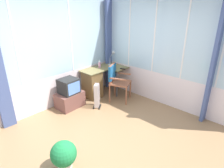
{
  "coord_description": "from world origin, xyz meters",
  "views": [
    {
      "loc": [
        -2.16,
        -2.1,
        2.4
      ],
      "look_at": [
        0.71,
        0.58,
        0.76
      ],
      "focal_mm": 31.2,
      "sensor_mm": 36.0,
      "label": 1
    }
  ],
  "objects_px": {
    "tv_remote": "(123,69)",
    "wooden_armchair": "(116,77)",
    "desk": "(93,83)",
    "space_heater": "(97,95)",
    "tv_on_stand": "(70,95)",
    "potted_plant": "(64,155)",
    "desk_lamp": "(113,55)",
    "spray_bottle": "(100,64)"
  },
  "relations": [
    {
      "from": "tv_remote",
      "to": "wooden_armchair",
      "type": "relative_size",
      "value": 0.15
    },
    {
      "from": "desk_lamp",
      "to": "potted_plant",
      "type": "height_order",
      "value": "desk_lamp"
    },
    {
      "from": "desk",
      "to": "potted_plant",
      "type": "height_order",
      "value": "desk"
    },
    {
      "from": "tv_on_stand",
      "to": "potted_plant",
      "type": "xyz_separation_m",
      "value": [
        -1.23,
        -1.56,
        -0.07
      ]
    },
    {
      "from": "space_heater",
      "to": "tv_on_stand",
      "type": "bearing_deg",
      "value": 132.52
    },
    {
      "from": "desk",
      "to": "spray_bottle",
      "type": "distance_m",
      "value": 0.54
    },
    {
      "from": "spray_bottle",
      "to": "tv_on_stand",
      "type": "height_order",
      "value": "spray_bottle"
    },
    {
      "from": "tv_remote",
      "to": "spray_bottle",
      "type": "distance_m",
      "value": 0.66
    },
    {
      "from": "desk",
      "to": "wooden_armchair",
      "type": "height_order",
      "value": "wooden_armchair"
    },
    {
      "from": "desk_lamp",
      "to": "potted_plant",
      "type": "distance_m",
      "value": 3.25
    },
    {
      "from": "spray_bottle",
      "to": "tv_on_stand",
      "type": "distance_m",
      "value": 1.22
    },
    {
      "from": "desk_lamp",
      "to": "tv_remote",
      "type": "relative_size",
      "value": 2.78
    },
    {
      "from": "tv_on_stand",
      "to": "space_heater",
      "type": "height_order",
      "value": "tv_on_stand"
    },
    {
      "from": "desk",
      "to": "tv_remote",
      "type": "distance_m",
      "value": 0.88
    },
    {
      "from": "tv_on_stand",
      "to": "space_heater",
      "type": "bearing_deg",
      "value": -47.48
    },
    {
      "from": "desk_lamp",
      "to": "spray_bottle",
      "type": "distance_m",
      "value": 0.48
    },
    {
      "from": "space_heater",
      "to": "wooden_armchair",
      "type": "bearing_deg",
      "value": -5.53
    },
    {
      "from": "space_heater",
      "to": "potted_plant",
      "type": "bearing_deg",
      "value": -147.75
    },
    {
      "from": "desk_lamp",
      "to": "potted_plant",
      "type": "bearing_deg",
      "value": -151.12
    },
    {
      "from": "desk",
      "to": "spray_bottle",
      "type": "bearing_deg",
      "value": 9.61
    },
    {
      "from": "tv_on_stand",
      "to": "potted_plant",
      "type": "height_order",
      "value": "tv_on_stand"
    },
    {
      "from": "desk",
      "to": "space_heater",
      "type": "height_order",
      "value": "desk"
    },
    {
      "from": "tv_on_stand",
      "to": "space_heater",
      "type": "xyz_separation_m",
      "value": [
        0.45,
        -0.49,
        -0.01
      ]
    },
    {
      "from": "desk",
      "to": "space_heater",
      "type": "relative_size",
      "value": 1.91
    },
    {
      "from": "tv_remote",
      "to": "space_heater",
      "type": "xyz_separation_m",
      "value": [
        -0.97,
        0.0,
        -0.45
      ]
    },
    {
      "from": "tv_remote",
      "to": "tv_on_stand",
      "type": "distance_m",
      "value": 1.56
    },
    {
      "from": "wooden_armchair",
      "to": "tv_on_stand",
      "type": "distance_m",
      "value": 1.24
    },
    {
      "from": "desk_lamp",
      "to": "tv_on_stand",
      "type": "bearing_deg",
      "value": 178.92
    },
    {
      "from": "desk",
      "to": "space_heater",
      "type": "distance_m",
      "value": 0.63
    },
    {
      "from": "tv_on_stand",
      "to": "potted_plant",
      "type": "relative_size",
      "value": 1.54
    },
    {
      "from": "tv_on_stand",
      "to": "desk",
      "type": "bearing_deg",
      "value": 1.62
    },
    {
      "from": "desk",
      "to": "wooden_armchair",
      "type": "bearing_deg",
      "value": -65.09
    },
    {
      "from": "tv_remote",
      "to": "spray_bottle",
      "type": "height_order",
      "value": "spray_bottle"
    },
    {
      "from": "wooden_armchair",
      "to": "space_heater",
      "type": "height_order",
      "value": "wooden_armchair"
    },
    {
      "from": "desk",
      "to": "tv_on_stand",
      "type": "bearing_deg",
      "value": -178.38
    },
    {
      "from": "wooden_armchair",
      "to": "space_heater",
      "type": "bearing_deg",
      "value": 174.47
    },
    {
      "from": "spray_bottle",
      "to": "space_heater",
      "type": "xyz_separation_m",
      "value": [
        -0.65,
        -0.57,
        -0.54
      ]
    },
    {
      "from": "desk",
      "to": "desk_lamp",
      "type": "relative_size",
      "value": 2.82
    },
    {
      "from": "spray_bottle",
      "to": "desk_lamp",
      "type": "bearing_deg",
      "value": -12.96
    },
    {
      "from": "spray_bottle",
      "to": "tv_on_stand",
      "type": "xyz_separation_m",
      "value": [
        -1.1,
        -0.07,
        -0.53
      ]
    },
    {
      "from": "desk_lamp",
      "to": "spray_bottle",
      "type": "relative_size",
      "value": 1.93
    },
    {
      "from": "desk_lamp",
      "to": "wooden_armchair",
      "type": "relative_size",
      "value": 0.43
    }
  ]
}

